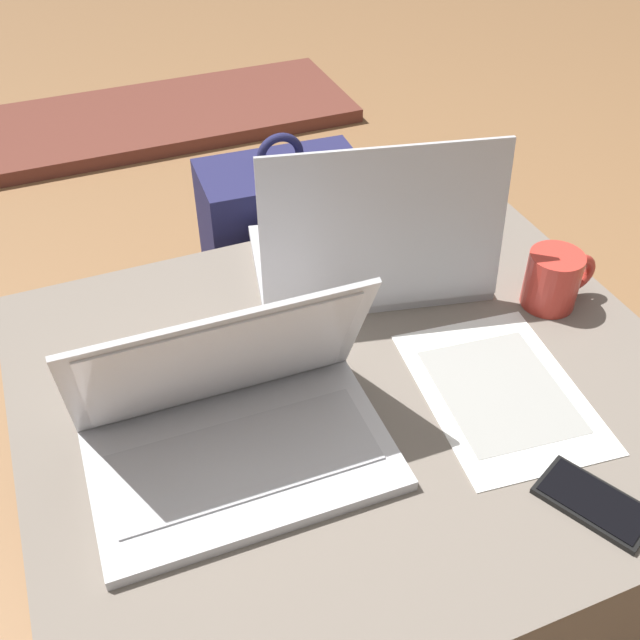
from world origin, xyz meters
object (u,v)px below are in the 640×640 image
Objects in this scene: cell_phone at (594,502)px; paper_sheet at (500,391)px; coffee_mug at (554,279)px; laptop_near at (235,425)px; backpack at (283,264)px; laptop_far at (370,251)px.

cell_phone is 0.47× the size of paper_sheet.
coffee_mug is (0.18, 0.14, 0.04)m from paper_sheet.
laptop_near is 2.53× the size of cell_phone.
backpack is at bearing 120.22° from coffee_mug.
coffee_mug reaches higher than paper_sheet.
cell_phone is 0.20m from paper_sheet.
laptop_far is (0.31, 0.27, 0.01)m from laptop_near.
laptop_far is at bearing 70.44° from cell_phone.
paper_sheet is (0.00, 0.20, -0.00)m from cell_phone.
cell_phone is (0.06, -0.50, -0.05)m from laptop_far.
backpack is 0.59m from coffee_mug.
backpack reaches higher than paper_sheet.
cell_phone is 0.84m from backpack.
laptop_near reaches higher than paper_sheet.
coffee_mug is at bearing 157.79° from laptop_far.
backpack is 4.26× the size of coffee_mug.
paper_sheet is at bearing -4.61° from laptop_near.
backpack is (-0.10, 0.82, -0.17)m from cell_phone.
laptop_far reaches higher than cell_phone.
backpack is at bearing 66.41° from laptop_near.
laptop_far is at bearing 145.37° from coffee_mug.
paper_sheet is (0.37, -0.04, -0.05)m from laptop_near.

